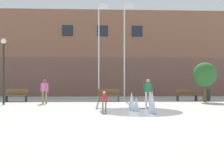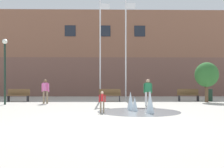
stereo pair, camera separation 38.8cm
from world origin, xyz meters
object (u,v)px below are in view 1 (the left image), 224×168
object	(u,v)px
adult_watching	(45,90)
flagpole_left	(99,46)
park_bench_far_right	(187,95)
child_running	(104,100)
trash_can	(207,95)
park_bench_under_right_flagpole	(109,95)
park_bench_under_left_flagpole	(16,95)
street_tree_near_building	(205,75)
flagpole_right	(125,46)
lamp_post_left_lane	(4,62)
adult_near_bench	(148,90)

from	to	relation	value
adult_watching	flagpole_left	world-z (taller)	flagpole_left
park_bench_far_right	flagpole_left	distance (m)	7.61
child_running	trash_can	size ratio (longest dim) A/B	1.10
park_bench_under_right_flagpole	child_running	bearing A→B (deg)	-93.41
park_bench_under_left_flagpole	street_tree_near_building	xyz separation A→B (m)	(13.54, -0.82, 1.45)
park_bench_under_right_flagpole	park_bench_far_right	size ratio (longest dim) A/B	1.00
flagpole_right	street_tree_near_building	world-z (taller)	flagpole_right
flagpole_left	street_tree_near_building	size ratio (longest dim) A/B	2.80
park_bench_under_right_flagpole	lamp_post_left_lane	distance (m)	7.51
adult_watching	trash_can	size ratio (longest dim) A/B	1.77
street_tree_near_building	adult_watching	bearing A→B (deg)	-174.10
flagpole_left	park_bench_far_right	bearing A→B (deg)	-8.23
adult_watching	flagpole_right	world-z (taller)	flagpole_right
park_bench_far_right	lamp_post_left_lane	size ratio (longest dim) A/B	0.39
trash_can	street_tree_near_building	size ratio (longest dim) A/B	0.32
flagpole_right	street_tree_near_building	xyz separation A→B (m)	(5.57, -1.94, -2.30)
child_running	flagpole_right	size ratio (longest dim) A/B	0.12
child_running	trash_can	xyz separation A→B (m)	(7.88, 7.53, -0.13)
flagpole_left	flagpole_right	bearing A→B (deg)	0.00
park_bench_far_right	child_running	xyz separation A→B (m)	(-6.28, -7.35, 0.10)
adult_near_bench	street_tree_near_building	distance (m)	5.72
adult_near_bench	trash_can	xyz separation A→B (m)	(5.27, 4.32, -0.48)
flagpole_right	street_tree_near_building	size ratio (longest dim) A/B	2.83
park_bench_under_right_flagpole	park_bench_far_right	xyz separation A→B (m)	(5.84, 0.11, 0.00)
park_bench_under_right_flagpole	street_tree_near_building	world-z (taller)	street_tree_near_building
adult_watching	lamp_post_left_lane	distance (m)	3.02
park_bench_far_right	adult_watching	world-z (taller)	adult_watching
lamp_post_left_lane	adult_near_bench	bearing A→B (deg)	-8.32
flagpole_right	park_bench_under_left_flagpole	bearing A→B (deg)	-172.03
adult_near_bench	adult_watching	distance (m)	6.75
park_bench_far_right	child_running	size ratio (longest dim) A/B	1.62
park_bench_under_left_flagpole	lamp_post_left_lane	bearing A→B (deg)	-88.57
trash_can	lamp_post_left_lane	bearing A→B (deg)	-167.85
street_tree_near_building	park_bench_under_left_flagpole	bearing A→B (deg)	176.53
child_running	flagpole_right	xyz separation A→B (m)	(1.70, 8.30, 3.66)
park_bench_under_left_flagpole	flagpole_right	world-z (taller)	flagpole_right
park_bench_under_right_flagpole	lamp_post_left_lane	xyz separation A→B (m)	(-6.64, -2.75, 2.20)
park_bench_far_right	adult_near_bench	world-z (taller)	adult_near_bench
park_bench_under_left_flagpole	flagpole_left	world-z (taller)	flagpole_left
adult_watching	flagpole_left	distance (m)	5.73
adult_watching	flagpole_right	bearing A→B (deg)	-44.15
child_running	trash_can	world-z (taller)	child_running
adult_watching	child_running	bearing A→B (deg)	-126.91
child_running	adult_watching	size ratio (longest dim) A/B	0.62
flagpole_left	street_tree_near_building	bearing A→B (deg)	-14.38
child_running	street_tree_near_building	bearing A→B (deg)	-46.28
lamp_post_left_lane	street_tree_near_building	bearing A→B (deg)	7.88
park_bench_under_left_flagpole	adult_near_bench	size ratio (longest dim) A/B	1.01
park_bench_under_right_flagpole	trash_can	bearing A→B (deg)	2.19
park_bench_under_right_flagpole	flagpole_left	size ratio (longest dim) A/B	0.20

